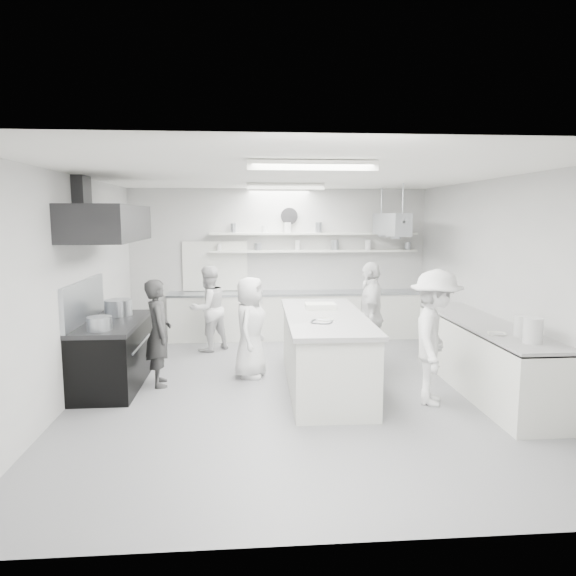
{
  "coord_description": "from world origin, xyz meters",
  "views": [
    {
      "loc": [
        -0.66,
        -7.07,
        2.44
      ],
      "look_at": [
        -0.05,
        0.6,
        1.38
      ],
      "focal_mm": 32.44,
      "sensor_mm": 36.0,
      "label": 1
    }
  ],
  "objects": [
    {
      "name": "floor",
      "position": [
        0.0,
        0.0,
        -0.01
      ],
      "size": [
        6.0,
        7.0,
        0.02
      ],
      "primitive_type": "cube",
      "color": "gray",
      "rests_on": "ground"
    },
    {
      "name": "ceiling",
      "position": [
        0.0,
        0.0,
        3.01
      ],
      "size": [
        6.0,
        7.0,
        0.02
      ],
      "primitive_type": "cube",
      "color": "white",
      "rests_on": "wall_back"
    },
    {
      "name": "wall_back",
      "position": [
        0.0,
        3.5,
        1.5
      ],
      "size": [
        6.0,
        0.04,
        3.0
      ],
      "primitive_type": "cube",
      "color": "beige",
      "rests_on": "floor"
    },
    {
      "name": "wall_front",
      "position": [
        0.0,
        -3.5,
        1.5
      ],
      "size": [
        6.0,
        0.04,
        3.0
      ],
      "primitive_type": "cube",
      "color": "beige",
      "rests_on": "floor"
    },
    {
      "name": "wall_left",
      "position": [
        -3.0,
        0.0,
        1.5
      ],
      "size": [
        0.04,
        7.0,
        3.0
      ],
      "primitive_type": "cube",
      "color": "beige",
      "rests_on": "floor"
    },
    {
      "name": "wall_right",
      "position": [
        3.0,
        0.0,
        1.5
      ],
      "size": [
        0.04,
        7.0,
        3.0
      ],
      "primitive_type": "cube",
      "color": "beige",
      "rests_on": "floor"
    },
    {
      "name": "stove",
      "position": [
        -2.6,
        0.4,
        0.45
      ],
      "size": [
        0.8,
        1.8,
        0.9
      ],
      "primitive_type": "cube",
      "color": "black",
      "rests_on": "floor"
    },
    {
      "name": "exhaust_hood",
      "position": [
        -2.6,
        0.4,
        2.35
      ],
      "size": [
        0.85,
        2.0,
        0.5
      ],
      "primitive_type": "cube",
      "color": "#29292B",
      "rests_on": "wall_left"
    },
    {
      "name": "back_counter",
      "position": [
        0.3,
        3.2,
        0.46
      ],
      "size": [
        5.0,
        0.6,
        0.92
      ],
      "primitive_type": "cube",
      "color": "silver",
      "rests_on": "floor"
    },
    {
      "name": "shelf_lower",
      "position": [
        0.7,
        3.37,
        1.75
      ],
      "size": [
        4.2,
        0.26,
        0.04
      ],
      "primitive_type": "cube",
      "color": "silver",
      "rests_on": "wall_back"
    },
    {
      "name": "shelf_upper",
      "position": [
        0.7,
        3.37,
        2.1
      ],
      "size": [
        4.2,
        0.26,
        0.04
      ],
      "primitive_type": "cube",
      "color": "silver",
      "rests_on": "wall_back"
    },
    {
      "name": "pass_through_window",
      "position": [
        -1.3,
        3.48,
        1.45
      ],
      "size": [
        1.3,
        0.04,
        1.0
      ],
      "primitive_type": "cube",
      "color": "black",
      "rests_on": "wall_back"
    },
    {
      "name": "wall_clock",
      "position": [
        0.2,
        3.46,
        2.45
      ],
      "size": [
        0.32,
        0.05,
        0.32
      ],
      "primitive_type": "cylinder",
      "rotation": [
        1.57,
        0.0,
        0.0
      ],
      "color": "silver",
      "rests_on": "wall_back"
    },
    {
      "name": "right_counter",
      "position": [
        2.65,
        -0.2,
        0.47
      ],
      "size": [
        0.74,
        3.3,
        0.94
      ],
      "primitive_type": "cube",
      "color": "silver",
      "rests_on": "floor"
    },
    {
      "name": "pot_rack",
      "position": [
        2.0,
        2.4,
        2.3
      ],
      "size": [
        0.3,
        1.6,
        0.4
      ],
      "primitive_type": "cube",
      "color": "#A4AAB2",
      "rests_on": "ceiling"
    },
    {
      "name": "light_fixture_front",
      "position": [
        0.0,
        -1.8,
        2.94
      ],
      "size": [
        1.3,
        0.25,
        0.1
      ],
      "primitive_type": "cube",
      "color": "silver",
      "rests_on": "ceiling"
    },
    {
      "name": "light_fixture_rear",
      "position": [
        0.0,
        1.8,
        2.94
      ],
      "size": [
        1.3,
        0.25,
        0.1
      ],
      "primitive_type": "cube",
      "color": "silver",
      "rests_on": "ceiling"
    },
    {
      "name": "prep_island",
      "position": [
        0.44,
        0.09,
        0.51
      ],
      "size": [
        1.08,
        2.78,
        1.02
      ],
      "primitive_type": "cube",
      "rotation": [
        0.0,
        0.0,
        -0.02
      ],
      "color": "silver",
      "rests_on": "floor"
    },
    {
      "name": "stove_pot",
      "position": [
        -2.6,
        0.82,
        1.06
      ],
      "size": [
        0.41,
        0.41,
        0.29
      ],
      "primitive_type": "cylinder",
      "color": "#A4AAB2",
      "rests_on": "stove"
    },
    {
      "name": "cook_stove",
      "position": [
        -1.95,
        0.4,
        0.78
      ],
      "size": [
        0.49,
        0.64,
        1.55
      ],
      "primitive_type": "imported",
      "rotation": [
        0.0,
        0.0,
        1.79
      ],
      "color": "#323232",
      "rests_on": "floor"
    },
    {
      "name": "cook_back",
      "position": [
        -1.37,
        2.34,
        0.78
      ],
      "size": [
        0.96,
        0.94,
        1.56
      ],
      "primitive_type": "imported",
      "rotation": [
        0.0,
        0.0,
        -2.45
      ],
      "color": "silver",
      "rests_on": "floor"
    },
    {
      "name": "cook_island_left",
      "position": [
        -0.62,
        0.71,
        0.77
      ],
      "size": [
        0.67,
        0.86,
        1.54
      ],
      "primitive_type": "imported",
      "rotation": [
        0.0,
        0.0,
        1.3
      ],
      "color": "silver",
      "rests_on": "floor"
    },
    {
      "name": "cook_island_right",
      "position": [
        1.31,
        0.99,
        0.87
      ],
      "size": [
        0.65,
        1.09,
        1.73
      ],
      "primitive_type": "imported",
      "rotation": [
        0.0,
        0.0,
        -1.81
      ],
      "color": "silver",
      "rests_on": "floor"
    },
    {
      "name": "cook_right",
      "position": [
        1.77,
        -0.65,
        0.89
      ],
      "size": [
        1.06,
        1.31,
        1.77
      ],
      "primitive_type": "imported",
      "rotation": [
        0.0,
        0.0,
        1.16
      ],
      "color": "silver",
      "rests_on": "floor"
    },
    {
      "name": "bowl_island_a",
      "position": [
        0.31,
        -0.44,
        1.05
      ],
      "size": [
        0.37,
        0.37,
        0.07
      ],
      "primitive_type": "imported",
      "rotation": [
        0.0,
        0.0,
        -0.4
      ],
      "color": "#A4AAB2",
      "rests_on": "prep_island"
    },
    {
      "name": "bowl_island_b",
      "position": [
        0.38,
        -0.31,
        1.05
      ],
      "size": [
        0.24,
        0.24,
        0.07
      ],
      "primitive_type": "imported",
      "rotation": [
        0.0,
        0.0,
        0.11
      ],
      "color": "silver",
      "rests_on": "prep_island"
    },
    {
      "name": "bowl_right",
      "position": [
        2.46,
        -0.93,
        0.97
      ],
      "size": [
        0.3,
        0.3,
        0.06
      ],
      "primitive_type": "imported",
      "rotation": [
        0.0,
        0.0,
        -0.37
      ],
      "color": "silver",
      "rests_on": "right_counter"
    }
  ]
}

